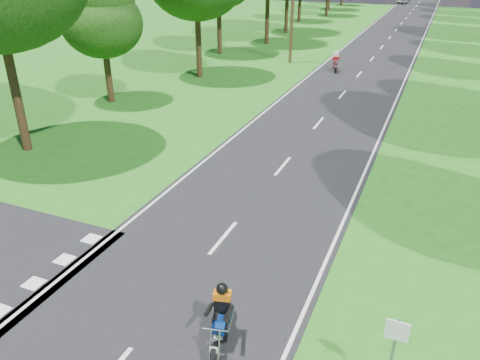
% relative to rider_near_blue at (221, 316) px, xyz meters
% --- Properties ---
extents(ground, '(160.00, 160.00, 0.00)m').
position_rel_rider_near_blue_xyz_m(ground, '(-1.80, 1.99, -0.77)').
color(ground, '#246316').
rests_on(ground, ground).
extents(main_road, '(7.00, 140.00, 0.02)m').
position_rel_rider_near_blue_xyz_m(main_road, '(-1.80, 51.99, -0.76)').
color(main_road, black).
rests_on(main_road, ground).
extents(road_markings, '(7.40, 140.00, 0.01)m').
position_rel_rider_near_blue_xyz_m(road_markings, '(-1.94, 50.12, -0.75)').
color(road_markings, silver).
rests_on(road_markings, main_road).
extents(telegraph_pole, '(1.20, 0.26, 8.00)m').
position_rel_rider_near_blue_xyz_m(telegraph_pole, '(-7.80, 29.99, 3.30)').
color(telegraph_pole, '#382616').
rests_on(telegraph_pole, ground).
extents(road_sign, '(0.45, 0.07, 2.00)m').
position_rel_rider_near_blue_xyz_m(road_sign, '(3.70, -0.02, 0.57)').
color(road_sign, slate).
rests_on(road_sign, ground).
extents(rider_near_blue, '(1.03, 1.90, 1.50)m').
position_rel_rider_near_blue_xyz_m(rider_near_blue, '(0.00, 0.00, 0.00)').
color(rider_near_blue, navy).
rests_on(rider_near_blue, main_road).
extents(rider_far_red, '(1.03, 1.88, 1.49)m').
position_rel_rider_near_blue_xyz_m(rider_far_red, '(-3.69, 28.32, -0.01)').
color(rider_far_red, '#9E0C13').
rests_on(rider_far_red, main_road).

